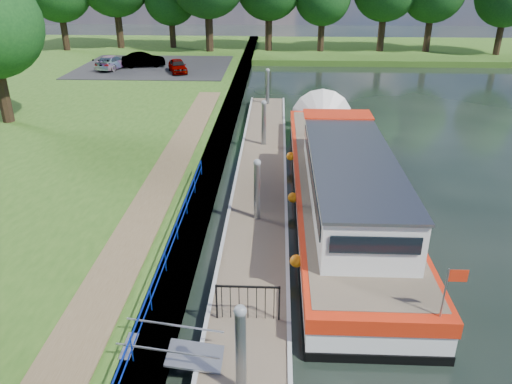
{
  "coord_description": "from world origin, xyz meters",
  "views": [
    {
      "loc": [
        0.74,
        -9.41,
        9.85
      ],
      "look_at": [
        -0.06,
        8.84,
        1.4
      ],
      "focal_mm": 35.0,
      "sensor_mm": 36.0,
      "label": 1
    }
  ],
  "objects_px": {
    "car_b": "(144,60)",
    "car_a": "(178,66)",
    "pontoon": "(261,179)",
    "car_c": "(112,62)",
    "barge": "(340,176)"
  },
  "relations": [
    {
      "from": "car_b",
      "to": "car_a",
      "type": "bearing_deg",
      "value": -138.96
    },
    {
      "from": "pontoon",
      "to": "barge",
      "type": "distance_m",
      "value": 4.05
    },
    {
      "from": "car_b",
      "to": "car_c",
      "type": "distance_m",
      "value": 2.87
    },
    {
      "from": "pontoon",
      "to": "car_a",
      "type": "height_order",
      "value": "car_a"
    },
    {
      "from": "barge",
      "to": "car_c",
      "type": "xyz_separation_m",
      "value": [
        -18.13,
        25.25,
        0.36
      ]
    },
    {
      "from": "car_a",
      "to": "car_b",
      "type": "xyz_separation_m",
      "value": [
        -3.69,
        2.54,
        0.07
      ]
    },
    {
      "from": "pontoon",
      "to": "car_c",
      "type": "height_order",
      "value": "car_c"
    },
    {
      "from": "car_a",
      "to": "car_b",
      "type": "relative_size",
      "value": 0.86
    },
    {
      "from": "car_b",
      "to": "car_c",
      "type": "xyz_separation_m",
      "value": [
        -2.63,
        -1.15,
        -0.04
      ]
    },
    {
      "from": "pontoon",
      "to": "car_c",
      "type": "xyz_separation_m",
      "value": [
        -14.54,
        23.62,
        1.27
      ]
    },
    {
      "from": "pontoon",
      "to": "barge",
      "type": "bearing_deg",
      "value": -24.36
    },
    {
      "from": "barge",
      "to": "car_b",
      "type": "distance_m",
      "value": 30.62
    },
    {
      "from": "pontoon",
      "to": "barge",
      "type": "xyz_separation_m",
      "value": [
        3.6,
        -1.63,
        0.9
      ]
    },
    {
      "from": "car_a",
      "to": "car_c",
      "type": "xyz_separation_m",
      "value": [
        -6.32,
        1.39,
        0.03
      ]
    },
    {
      "from": "pontoon",
      "to": "car_a",
      "type": "bearing_deg",
      "value": 110.29
    }
  ]
}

